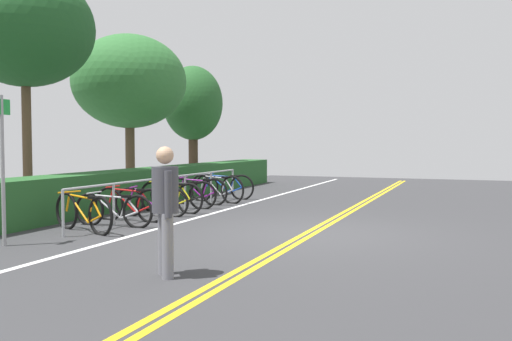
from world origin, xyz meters
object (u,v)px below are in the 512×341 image
(bicycle_1, at_px, (113,210))
(sign_post_near, at_px, (2,156))
(bicycle_6, at_px, (197,191))
(bicycle_5, at_px, (183,195))
(bicycle_7, at_px, (217,189))
(tree_far_right, at_px, (129,82))
(bicycle_0, at_px, (83,213))
(tree_extra, at_px, (193,104))
(pedestrian, at_px, (165,203))
(bike_rack, at_px, (170,185))
(bicycle_8, at_px, (224,186))
(bicycle_4, at_px, (171,197))
(tree_mid, at_px, (25,29))
(bicycle_2, at_px, (130,204))
(bicycle_3, at_px, (152,202))

(bicycle_1, bearing_deg, sign_post_near, 170.65)
(bicycle_6, height_order, sign_post_near, sign_post_near)
(bicycle_5, distance_m, bicycle_7, 1.59)
(sign_post_near, height_order, tree_far_right, tree_far_right)
(bicycle_0, distance_m, tree_extra, 10.91)
(pedestrian, bearing_deg, bicycle_5, 26.79)
(bicycle_7, bearing_deg, bike_rack, 177.34)
(bicycle_1, distance_m, bicycle_8, 5.47)
(bicycle_6, bearing_deg, bicycle_4, -173.96)
(bicycle_6, relative_size, tree_far_right, 0.35)
(tree_extra, bearing_deg, bicycle_1, -161.28)
(bicycle_7, bearing_deg, pedestrian, -159.06)
(tree_far_right, xyz_separation_m, tree_extra, (3.77, -0.20, -0.44))
(tree_far_right, bearing_deg, bicycle_6, -118.29)
(bicycle_5, relative_size, tree_mid, 0.29)
(bicycle_4, relative_size, tree_mid, 0.32)
(bicycle_7, height_order, sign_post_near, sign_post_near)
(bicycle_6, xyz_separation_m, bicycle_7, (0.66, -0.24, 0.02))
(bicycle_0, distance_m, pedestrian, 3.94)
(bicycle_1, bearing_deg, bicycle_0, 170.50)
(bicycle_6, bearing_deg, bicycle_2, -178.25)
(bicycle_1, relative_size, bicycle_8, 0.96)
(bicycle_0, bearing_deg, tree_far_right, 27.13)
(bicycle_0, distance_m, bicycle_5, 3.74)
(sign_post_near, bearing_deg, bicycle_8, -1.66)
(bicycle_1, bearing_deg, bicycle_2, 9.06)
(bicycle_8, xyz_separation_m, tree_extra, (3.92, 3.03, 2.65))
(bicycle_3, xyz_separation_m, bicycle_6, (2.45, 0.15, 0.03))
(bicycle_0, distance_m, sign_post_near, 1.91)
(bicycle_3, distance_m, bicycle_7, 3.12)
(pedestrian, bearing_deg, bike_rack, 29.42)
(bicycle_5, distance_m, tree_mid, 5.35)
(bicycle_7, bearing_deg, bicycle_8, 11.47)
(bike_rack, distance_m, bicycle_0, 3.05)
(bicycle_8, bearing_deg, bicycle_2, -179.52)
(bicycle_3, bearing_deg, bicycle_4, -1.96)
(bicycle_6, bearing_deg, bike_rack, -175.35)
(bicycle_5, relative_size, tree_extra, 0.37)
(bicycle_2, distance_m, sign_post_near, 3.22)
(bike_rack, distance_m, bicycle_6, 1.65)
(bicycle_0, relative_size, bicycle_2, 1.00)
(bicycle_4, height_order, bicycle_8, bicycle_8)
(bicycle_5, bearing_deg, bicycle_1, -177.82)
(tree_mid, relative_size, tree_extra, 1.28)
(bicycle_7, xyz_separation_m, pedestrian, (-7.70, -2.95, 0.53))
(bicycle_3, bearing_deg, bicycle_8, 1.32)
(bicycle_2, distance_m, bicycle_6, 3.20)
(bike_rack, distance_m, bicycle_5, 0.75)
(pedestrian, distance_m, tree_mid, 8.49)
(bicycle_2, bearing_deg, tree_mid, 78.46)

